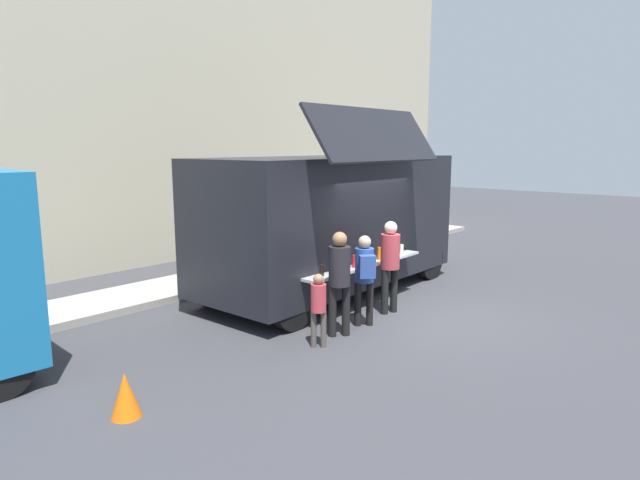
{
  "coord_description": "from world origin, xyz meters",
  "views": [
    {
      "loc": [
        -8.79,
        -5.14,
        3.18
      ],
      "look_at": [
        -0.68,
        2.01,
        1.3
      ],
      "focal_mm": 30.51,
      "sensor_mm": 36.0,
      "label": 1
    }
  ],
  "objects_px": {
    "customer_front_ordering": "(390,259)",
    "food_truck_main": "(331,219)",
    "customer_rear_waiting": "(339,274)",
    "child_near_queue": "(318,304)",
    "customer_mid_with_backpack": "(365,271)",
    "traffic_cone_orange": "(125,395)",
    "trash_bin": "(353,239)"
  },
  "relations": [
    {
      "from": "customer_front_ordering",
      "to": "food_truck_main",
      "type": "bearing_deg",
      "value": -0.67
    },
    {
      "from": "customer_rear_waiting",
      "to": "child_near_queue",
      "type": "distance_m",
      "value": 0.72
    },
    {
      "from": "food_truck_main",
      "to": "customer_rear_waiting",
      "type": "bearing_deg",
      "value": -138.47
    },
    {
      "from": "child_near_queue",
      "to": "customer_mid_with_backpack",
      "type": "bearing_deg",
      "value": -33.91
    },
    {
      "from": "traffic_cone_orange",
      "to": "trash_bin",
      "type": "bearing_deg",
      "value": 23.2
    },
    {
      "from": "trash_bin",
      "to": "food_truck_main",
      "type": "bearing_deg",
      "value": -148.22
    },
    {
      "from": "food_truck_main",
      "to": "customer_mid_with_backpack",
      "type": "bearing_deg",
      "value": -127.11
    },
    {
      "from": "customer_front_ordering",
      "to": "customer_mid_with_backpack",
      "type": "distance_m",
      "value": 0.95
    },
    {
      "from": "customer_rear_waiting",
      "to": "child_near_queue",
      "type": "xyz_separation_m",
      "value": [
        -0.63,
        -0.09,
        -0.35
      ]
    },
    {
      "from": "customer_front_ordering",
      "to": "traffic_cone_orange",
      "type": "bearing_deg",
      "value": 103.17
    },
    {
      "from": "trash_bin",
      "to": "customer_front_ordering",
      "type": "bearing_deg",
      "value": -135.27
    },
    {
      "from": "customer_front_ordering",
      "to": "trash_bin",
      "type": "bearing_deg",
      "value": -31.81
    },
    {
      "from": "customer_front_ordering",
      "to": "child_near_queue",
      "type": "height_order",
      "value": "customer_front_ordering"
    },
    {
      "from": "customer_mid_with_backpack",
      "to": "trash_bin",
      "type": "bearing_deg",
      "value": -8.16
    },
    {
      "from": "food_truck_main",
      "to": "customer_mid_with_backpack",
      "type": "height_order",
      "value": "food_truck_main"
    },
    {
      "from": "customer_mid_with_backpack",
      "to": "child_near_queue",
      "type": "xyz_separation_m",
      "value": [
        -1.31,
        -0.07,
        -0.28
      ]
    },
    {
      "from": "traffic_cone_orange",
      "to": "customer_rear_waiting",
      "type": "relative_size",
      "value": 0.31
    },
    {
      "from": "traffic_cone_orange",
      "to": "trash_bin",
      "type": "height_order",
      "value": "trash_bin"
    },
    {
      "from": "traffic_cone_orange",
      "to": "customer_front_ordering",
      "type": "height_order",
      "value": "customer_front_ordering"
    },
    {
      "from": "customer_mid_with_backpack",
      "to": "customer_rear_waiting",
      "type": "xyz_separation_m",
      "value": [
        -0.68,
        0.02,
        0.07
      ]
    },
    {
      "from": "food_truck_main",
      "to": "child_near_queue",
      "type": "relative_size",
      "value": 5.26
    },
    {
      "from": "traffic_cone_orange",
      "to": "customer_front_ordering",
      "type": "bearing_deg",
      "value": -0.29
    },
    {
      "from": "trash_bin",
      "to": "customer_rear_waiting",
      "type": "distance_m",
      "value": 7.26
    },
    {
      "from": "customer_mid_with_backpack",
      "to": "customer_front_ordering",
      "type": "bearing_deg",
      "value": -41.44
    },
    {
      "from": "trash_bin",
      "to": "customer_rear_waiting",
      "type": "bearing_deg",
      "value": -143.86
    },
    {
      "from": "traffic_cone_orange",
      "to": "customer_mid_with_backpack",
      "type": "relative_size",
      "value": 0.34
    },
    {
      "from": "food_truck_main",
      "to": "traffic_cone_orange",
      "type": "bearing_deg",
      "value": -164.25
    },
    {
      "from": "trash_bin",
      "to": "child_near_queue",
      "type": "bearing_deg",
      "value": -146.04
    },
    {
      "from": "customer_front_ordering",
      "to": "child_near_queue",
      "type": "distance_m",
      "value": 2.29
    },
    {
      "from": "food_truck_main",
      "to": "customer_rear_waiting",
      "type": "distance_m",
      "value": 2.91
    },
    {
      "from": "traffic_cone_orange",
      "to": "customer_mid_with_backpack",
      "type": "distance_m",
      "value": 4.58
    },
    {
      "from": "customer_front_ordering",
      "to": "customer_rear_waiting",
      "type": "relative_size",
      "value": 1.0
    }
  ]
}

